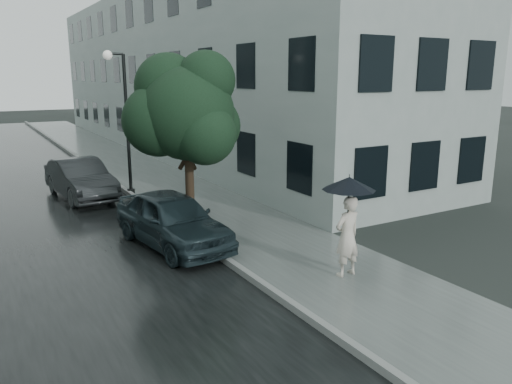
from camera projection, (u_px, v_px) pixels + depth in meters
ground at (305, 264)px, 11.65m from camera, size 120.00×120.00×0.00m
sidewalk at (149, 176)px, 21.87m from camera, size 3.50×60.00×0.01m
kerb_near at (107, 178)px, 20.95m from camera, size 0.15×60.00×0.15m
asphalt_road at (16, 189)px, 19.25m from camera, size 6.85×60.00×0.00m
building_near at (190, 72)px, 29.71m from camera, size 7.02×36.00×9.00m
pedestrian at (347, 236)px, 10.79m from camera, size 0.69×0.48×1.79m
umbrella at (349, 183)px, 10.47m from camera, size 1.45×1.45×1.34m
street_tree at (186, 112)px, 13.07m from camera, size 3.22×2.93×4.94m
lamp_post at (122, 114)px, 17.76m from camera, size 0.85×0.33×5.13m
car_near at (172, 219)px, 12.74m from camera, size 2.16×4.30×1.41m
car_far at (80, 179)px, 17.76m from camera, size 1.90×4.34×1.39m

